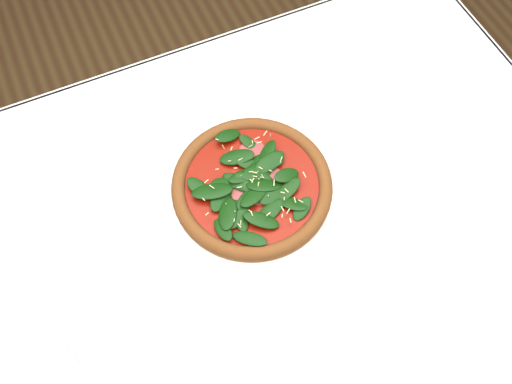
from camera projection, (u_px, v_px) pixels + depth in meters
name	position (u px, v px, depth m)	size (l,w,h in m)	color
ground	(252.00, 338.00, 1.59)	(6.00, 6.00, 0.00)	brown
dining_table	(250.00, 249.00, 1.02)	(1.21, 0.81, 0.75)	white
plate	(252.00, 189.00, 0.96)	(0.31, 0.31, 0.01)	white
pizza	(252.00, 184.00, 0.94)	(0.29, 0.29, 0.03)	brown
fork	(79.00, 376.00, 0.81)	(0.04, 0.14, 0.00)	silver
saucer_far	(374.00, 71.00, 1.08)	(0.13, 0.13, 0.01)	white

